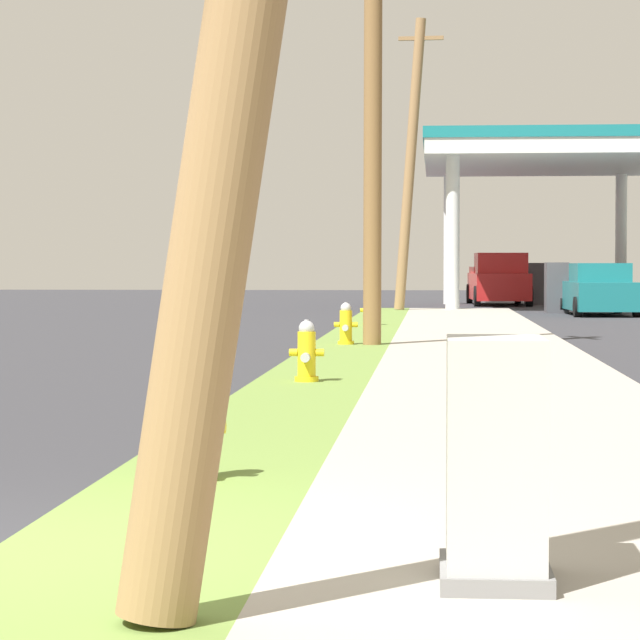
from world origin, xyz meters
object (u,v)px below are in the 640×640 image
object	(u,v)px
fire_hydrant_fourth	(369,311)
car_teal_by_near_pump	(599,291)
fire_hydrant_nearest	(194,430)
fire_hydrant_third	(346,326)
utility_cabinet	(495,470)
utility_pole_background	(410,162)
truck_red_at_forecourt	(499,281)
utility_pole_midground	(373,79)
fire_hydrant_second	(307,354)

from	to	relation	value
fire_hydrant_fourth	car_teal_by_near_pump	distance (m)	12.37
fire_hydrant_nearest	fire_hydrant_third	distance (m)	16.08
fire_hydrant_nearest	utility_cabinet	xyz separation A→B (m)	(1.83, -2.90, 0.17)
utility_pole_background	car_teal_by_near_pump	bearing A→B (deg)	-10.22
fire_hydrant_fourth	car_teal_by_near_pump	world-z (taller)	car_teal_by_near_pump
truck_red_at_forecourt	fire_hydrant_fourth	bearing A→B (deg)	-100.44
utility_pole_background	fire_hydrant_nearest	bearing A→B (deg)	-91.31
utility_pole_midground	car_teal_by_near_pump	distance (m)	20.14
utility_pole_background	truck_red_at_forecourt	xyz separation A→B (m)	(3.19, 9.88, -3.82)
fire_hydrant_fourth	utility_pole_background	bearing A→B (deg)	86.25
fire_hydrant_third	car_teal_by_near_pump	distance (m)	19.82
fire_hydrant_fourth	utility_pole_background	distance (m)	12.35
fire_hydrant_nearest	utility_pole_background	world-z (taller)	utility_pole_background
fire_hydrant_third	truck_red_at_forecourt	distance (m)	29.89
fire_hydrant_third	fire_hydrant_second	bearing A→B (deg)	-89.84
fire_hydrant_fourth	utility_pole_midground	world-z (taller)	utility_pole_midground
utility_pole_midground	truck_red_at_forecourt	bearing A→B (deg)	83.24
fire_hydrant_fourth	utility_cabinet	world-z (taller)	utility_cabinet
fire_hydrant_third	utility_pole_midground	xyz separation A→B (m)	(0.48, -0.06, 4.32)
fire_hydrant_second	utility_cabinet	size ratio (longest dim) A/B	0.69
fire_hydrant_third	fire_hydrant_fourth	size ratio (longest dim) A/B	1.00
fire_hydrant_second	utility_pole_background	distance (m)	28.22
car_teal_by_near_pump	truck_red_at_forecourt	distance (m)	11.20
fire_hydrant_nearest	utility_pole_midground	xyz separation A→B (m)	(0.49, 16.02, 4.32)
utility_pole_midground	car_teal_by_near_pump	size ratio (longest dim) A/B	2.00
fire_hydrant_second	utility_pole_background	world-z (taller)	utility_pole_background
utility_pole_background	car_teal_by_near_pump	world-z (taller)	utility_pole_background
fire_hydrant_second	utility_pole_midground	xyz separation A→B (m)	(0.45, 8.07, 4.32)
fire_hydrant_fourth	car_teal_by_near_pump	bearing A→B (deg)	58.39
truck_red_at_forecourt	fire_hydrant_second	bearing A→B (deg)	-96.01
fire_hydrant_nearest	truck_red_at_forecourt	distance (m)	45.88
utility_pole_background	utility_cabinet	size ratio (longest dim) A/B	8.36
fire_hydrant_nearest	utility_cabinet	bearing A→B (deg)	-57.73
utility_pole_midground	fire_hydrant_third	bearing A→B (deg)	172.51
fire_hydrant_fourth	truck_red_at_forecourt	world-z (taller)	truck_red_at_forecourt
fire_hydrant_nearest	truck_red_at_forecourt	world-z (taller)	truck_red_at_forecourt
fire_hydrant_second	fire_hydrant_third	xyz separation A→B (m)	(-0.02, 8.13, 0.00)
fire_hydrant_second	fire_hydrant_fourth	bearing A→B (deg)	89.92
fire_hydrant_second	utility_pole_background	size ratio (longest dim) A/B	0.08
fire_hydrant_nearest	fire_hydrant_fourth	xyz separation A→B (m)	(0.06, 24.27, 0.00)
fire_hydrant_fourth	utility_cabinet	bearing A→B (deg)	-86.27
fire_hydrant_second	utility_pole_background	bearing A→B (deg)	88.40
utility_pole_background	fire_hydrant_fourth	bearing A→B (deg)	-93.75
fire_hydrant_nearest	utility_pole_background	size ratio (longest dim) A/B	0.08
fire_hydrant_second	utility_cabinet	world-z (taller)	utility_cabinet
car_teal_by_near_pump	fire_hydrant_second	bearing A→B (deg)	-103.62
utility_pole_midground	truck_red_at_forecourt	world-z (taller)	utility_pole_midground
truck_red_at_forecourt	fire_hydrant_nearest	bearing A→B (deg)	-95.01
fire_hydrant_nearest	car_teal_by_near_pump	xyz separation A→B (m)	(6.54, 34.80, 0.28)
fire_hydrant_nearest	utility_cabinet	world-z (taller)	utility_cabinet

